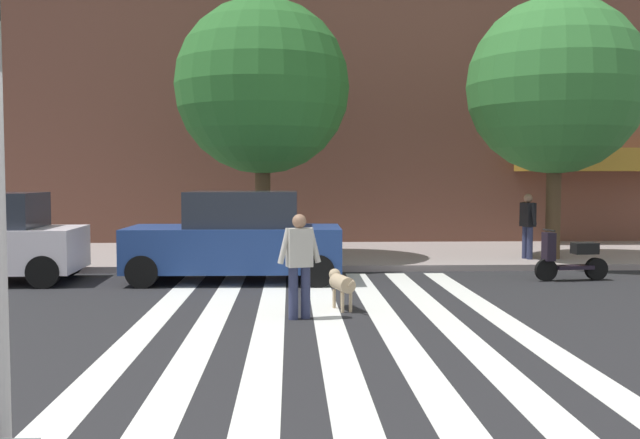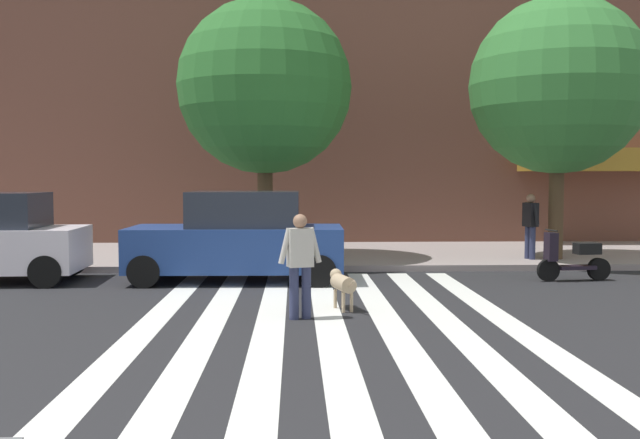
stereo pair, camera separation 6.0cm
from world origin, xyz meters
TOP-DOWN VIEW (x-y plane):
  - ground_plane at (0.00, 6.91)m, footprint 160.00×160.00m
  - sidewalk_far at (0.00, 16.82)m, footprint 80.00×6.00m
  - crosswalk_stripes at (1.09, 6.91)m, footprint 5.85×13.22m
  - parked_car_behind_first at (-0.63, 12.48)m, footprint 4.51×2.05m
  - parked_scooter at (6.50, 12.25)m, footprint 1.63×0.53m
  - street_tree_nearest at (-0.19, 15.44)m, footprint 4.39×4.39m
  - street_tree_middle at (7.14, 15.03)m, footprint 4.41×4.41m
  - pedestrian_dog_walker at (0.64, 8.42)m, footprint 0.70×0.34m
  - dog_on_leash at (1.35, 9.17)m, footprint 0.43×0.97m
  - pedestrian_bystander at (6.49, 15.00)m, footprint 0.33×0.70m

SIDE VIEW (x-z plane):
  - ground_plane at x=0.00m, z-range 0.00..0.00m
  - crosswalk_stripes at x=1.09m, z-range 0.00..0.01m
  - sidewalk_far at x=0.00m, z-range 0.00..0.15m
  - dog_on_leash at x=1.35m, z-range 0.12..0.77m
  - parked_scooter at x=6.50m, z-range -0.08..1.03m
  - parked_car_behind_first at x=-0.63m, z-range -0.05..1.87m
  - pedestrian_dog_walker at x=0.64m, z-range 0.11..1.75m
  - pedestrian_bystander at x=6.49m, z-range 0.26..1.90m
  - street_tree_nearest at x=-0.19m, z-range 1.21..7.74m
  - street_tree_middle at x=7.14m, z-range 1.21..7.75m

